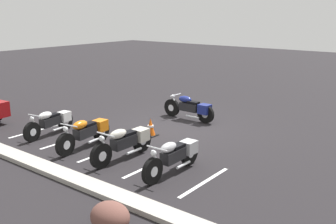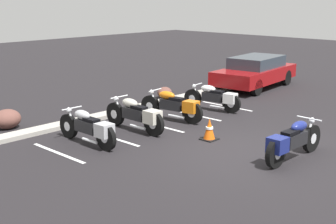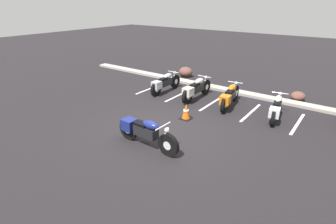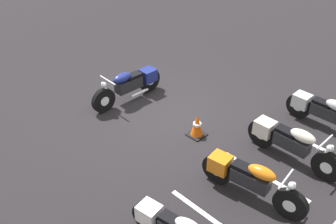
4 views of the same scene
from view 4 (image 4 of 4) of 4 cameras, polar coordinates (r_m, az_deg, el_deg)
The scene contains 9 objects.
ground at distance 10.38m, azimuth -0.92°, elevation 0.08°, with size 60.00×60.00×0.00m, color black.
motorcycle_navy_featured at distance 10.71m, azimuth -5.44°, elevation 4.05°, with size 2.26×0.63×0.89m.
parked_bike_0 at distance 10.27m, azimuth 21.73°, elevation 0.07°, with size 0.62×2.20×0.87m.
parked_bike_1 at distance 8.95m, azimuth 17.17°, elevation -4.13°, with size 0.64×2.28×0.90m.
parked_bike_2 at distance 7.86m, azimuth 11.46°, elevation -9.38°, with size 0.70×2.24×0.88m.
traffic_cone at distance 9.40m, azimuth 4.23°, elevation -2.01°, with size 0.40×0.40×0.59m.
stall_line_1 at distance 9.90m, azimuth 19.35°, elevation -3.99°, with size 0.10×2.10×0.00m, color white.
stall_line_2 at distance 8.68m, azimuth 13.89°, elevation -8.99°, with size 0.10×2.10×0.00m, color white.
stall_line_3 at distance 7.65m, azimuth 6.56°, elevation -15.35°, with size 0.10×2.10×0.00m, color white.
Camera 4 is at (5.95, 6.26, 5.76)m, focal length 42.00 mm.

